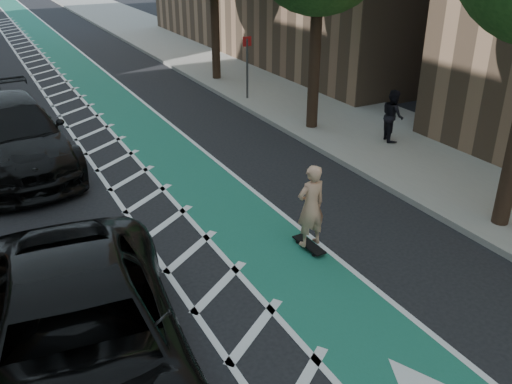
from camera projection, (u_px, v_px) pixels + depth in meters
ground at (169, 362)px, 8.28m from camera, size 120.00×120.00×0.00m
bike_lane at (150, 136)px, 17.51m from camera, size 2.00×90.00×0.01m
buffer_strip at (104, 143)px, 16.87m from camera, size 1.40×90.00×0.01m
sidewalk_right at (317, 106)px, 20.26m from camera, size 5.00×90.00×0.15m
curb_right at (260, 116)px, 19.21m from camera, size 0.12×90.00×0.16m
sign_post at (247, 67)px, 20.48m from camera, size 0.35×0.08×2.47m
skateboard at (309, 245)px, 11.20m from camera, size 0.28×0.89×0.12m
skateboarder at (311, 206)px, 10.81m from camera, size 0.66×0.44×1.76m
suv_near at (79, 347)px, 7.31m from camera, size 3.66×6.63×1.76m
suv_far at (11, 135)px, 14.80m from camera, size 3.07×6.62×1.87m
pedestrian at (393, 115)px, 16.40m from camera, size 0.83×0.93×1.57m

